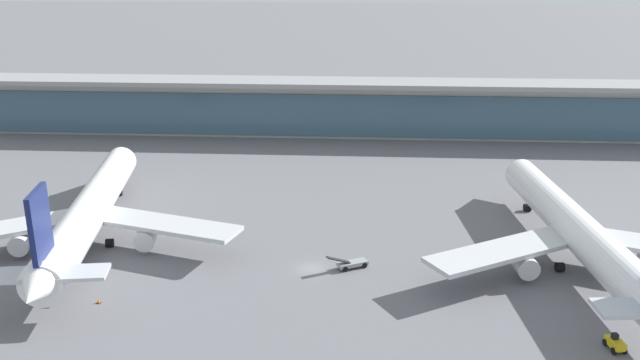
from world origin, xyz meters
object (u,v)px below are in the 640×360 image
airliner_left_stand (89,212)px  safety_cone_bravo (49,298)px  service_truck_mid_apron_grey (351,263)px  safety_cone_charlie (99,301)px  airliner_centre_stand (580,233)px  service_truck_on_taxiway_yellow (615,343)px  safety_cone_alpha (47,305)px

airliner_left_stand → safety_cone_bravo: (1.39, -19.69, -5.33)m
service_truck_mid_apron_grey → safety_cone_charlie: service_truck_mid_apron_grey is taller
airliner_left_stand → safety_cone_charlie: (8.79, -20.13, -5.33)m
airliner_centre_stand → safety_cone_charlie: bearing=-167.0°
service_truck_on_taxiway_yellow → safety_cone_charlie: service_truck_on_taxiway_yellow is taller
service_truck_mid_apron_grey → safety_cone_bravo: bearing=-163.1°
safety_cone_alpha → safety_cone_bravo: size_ratio=1.00×
airliner_left_stand → service_truck_on_taxiway_yellow: bearing=-19.7°
service_truck_mid_apron_grey → safety_cone_alpha: 44.58m
airliner_left_stand → safety_cone_bravo: size_ratio=96.03×
safety_cone_alpha → safety_cone_charlie: same height
airliner_left_stand → safety_cone_alpha: airliner_left_stand is taller
service_truck_on_taxiway_yellow → airliner_centre_stand: bearing=84.6°
safety_cone_bravo → safety_cone_alpha: bearing=-71.5°
airliner_centre_stand → service_truck_on_taxiway_yellow: airliner_centre_stand is taller
service_truck_on_taxiway_yellow → safety_cone_bravo: 76.18m
service_truck_on_taxiway_yellow → safety_cone_charlie: 68.78m
airliner_centre_stand → safety_cone_bravo: size_ratio=96.25×
safety_cone_alpha → safety_cone_bravo: 2.20m
safety_cone_charlie → safety_cone_bravo: bearing=176.6°
airliner_left_stand → safety_cone_charlie: 22.60m
airliner_centre_stand → service_truck_on_taxiway_yellow: 24.35m
airliner_left_stand → service_truck_mid_apron_grey: (44.05, -6.73, -4.84)m
airliner_left_stand → safety_cone_alpha: bearing=-84.5°
service_truck_mid_apron_grey → safety_cone_alpha: service_truck_mid_apron_grey is taller
service_truck_on_taxiway_yellow → safety_cone_alpha: (-75.07, 5.83, -0.56)m
safety_cone_bravo → service_truck_mid_apron_grey: bearing=16.9°
airliner_left_stand → service_truck_mid_apron_grey: size_ratio=10.10×
service_truck_mid_apron_grey → safety_cone_bravo: size_ratio=9.51×
service_truck_mid_apron_grey → safety_cone_alpha: (-41.96, -15.05, -0.49)m
service_truck_on_taxiway_yellow → airliner_left_stand: bearing=160.3°
safety_cone_alpha → safety_cone_bravo: bearing=108.5°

